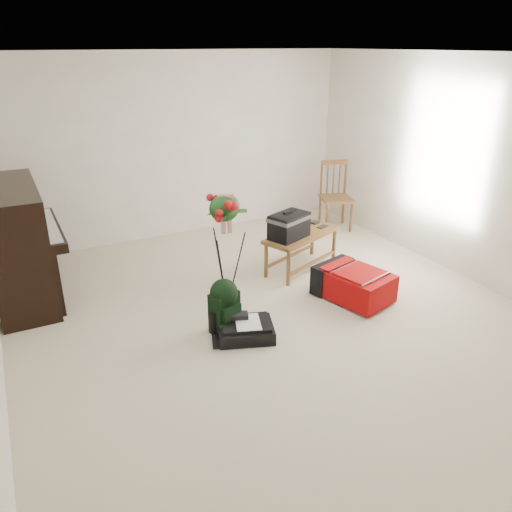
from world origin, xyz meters
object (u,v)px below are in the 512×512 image
black_duffel (245,329)px  green_backpack (224,303)px  bench (291,227)px  flower_stand (226,253)px  dining_chair (335,197)px  red_suitcase (350,282)px  piano (19,246)px

black_duffel → green_backpack: (-0.13, 0.18, 0.22)m
bench → flower_stand: flower_stand is taller
bench → dining_chair: size_ratio=1.13×
red_suitcase → bench: bearing=89.7°
bench → green_backpack: (-1.27, -0.91, -0.27)m
piano → red_suitcase: 3.56m
bench → flower_stand: bearing=-176.1°
bench → red_suitcase: 1.00m
dining_chair → black_duffel: dining_chair is taller
red_suitcase → flower_stand: 1.43m
black_duffel → flower_stand: bearing=102.3°
black_duffel → flower_stand: (0.08, 0.60, 0.55)m
piano → green_backpack: size_ratio=2.75×
red_suitcase → flower_stand: bearing=148.0°
bench → black_duffel: 1.66m
piano → black_duffel: 2.59m
dining_chair → black_duffel: (-2.53, -2.12, -0.41)m
black_duffel → red_suitcase: bearing=28.1°
bench → flower_stand: 1.18m
flower_stand → dining_chair: bearing=49.8°
piano → red_suitcase: (3.14, -1.63, -0.42)m
green_backpack → bench: bearing=16.6°
piano → dining_chair: bearing=3.9°
red_suitcase → dining_chair: bearing=43.9°
bench → green_backpack: bearing=-165.6°
red_suitcase → black_duffel: 1.40m
red_suitcase → flower_stand: size_ratio=0.71×
black_duffel → flower_stand: flower_stand is taller
black_duffel → dining_chair: bearing=59.7°
dining_chair → flower_stand: bearing=-129.7°
dining_chair → red_suitcase: (-1.15, -1.92, -0.31)m
piano → flower_stand: 2.22m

